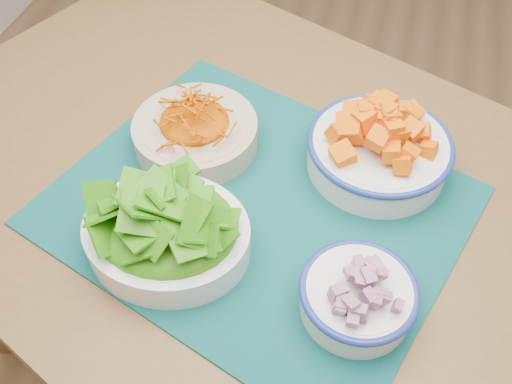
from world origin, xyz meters
TOP-DOWN VIEW (x-y plane):
  - ground at (0.00, 0.00)m, footprint 4.00×4.00m
  - table at (-0.31, -0.32)m, footprint 1.48×1.26m
  - placemat at (-0.29, -0.37)m, footprint 0.71×0.64m
  - carrot_bowl at (-0.42, -0.27)m, footprint 0.22×0.22m
  - squash_bowl at (-0.13, -0.24)m, footprint 0.23×0.23m
  - lettuce_bowl at (-0.39, -0.48)m, footprint 0.24×0.20m
  - onion_bowl at (-0.12, -0.51)m, footprint 0.15×0.15m

SIDE VIEW (x-z plane):
  - ground at x=0.00m, z-range 0.00..0.00m
  - table at x=-0.31m, z-range 0.28..1.03m
  - placemat at x=-0.29m, z-range 0.75..0.75m
  - carrot_bowl at x=-0.42m, z-range 0.75..0.83m
  - onion_bowl at x=-0.12m, z-range 0.75..0.83m
  - squash_bowl at x=-0.13m, z-range 0.75..0.86m
  - lettuce_bowl at x=-0.39m, z-range 0.75..0.87m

